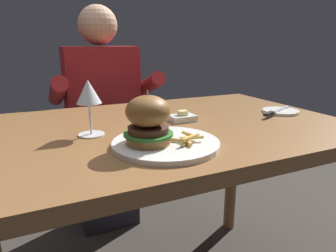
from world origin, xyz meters
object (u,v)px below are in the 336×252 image
at_px(burger_sandwich, 148,120).
at_px(diner_person, 104,127).
at_px(bread_plate, 281,111).
at_px(wine_glass, 89,95).
at_px(main_plate, 166,144).
at_px(butter_dish, 183,118).
at_px(table_knife, 275,111).

bearing_deg(burger_sandwich, diner_person, 84.98).
xyz_separation_m(burger_sandwich, bread_plate, (0.60, 0.16, -0.07)).
bearing_deg(bread_plate, wine_glass, 179.12).
height_order(main_plate, bread_plate, main_plate).
bearing_deg(wine_glass, burger_sandwich, -58.04).
bearing_deg(wine_glass, butter_dish, 6.22).
distance_m(table_knife, butter_dish, 0.36).
distance_m(main_plate, wine_glass, 0.26).
relative_size(main_plate, diner_person, 0.24).
xyz_separation_m(table_knife, butter_dish, (-0.35, 0.07, -0.00)).
relative_size(bread_plate, diner_person, 0.11).
distance_m(butter_dish, diner_person, 0.69).
xyz_separation_m(wine_glass, table_knife, (0.67, -0.03, -0.10)).
relative_size(butter_dish, diner_person, 0.07).
bearing_deg(butter_dish, main_plate, -126.81).
bearing_deg(bread_plate, burger_sandwich, -164.77).
xyz_separation_m(burger_sandwich, wine_glass, (-0.11, 0.18, 0.04)).
xyz_separation_m(bread_plate, table_knife, (-0.05, -0.02, 0.01)).
height_order(wine_glass, butter_dish, wine_glass).
height_order(burger_sandwich, bread_plate, burger_sandwich).
relative_size(main_plate, table_knife, 1.36).
bearing_deg(butter_dish, wine_glass, -173.78).
bearing_deg(burger_sandwich, wine_glass, 121.96).
height_order(main_plate, butter_dish, butter_dish).
xyz_separation_m(burger_sandwich, butter_dish, (0.20, 0.21, -0.06)).
distance_m(main_plate, butter_dish, 0.26).
bearing_deg(table_knife, wine_glass, 177.34).
xyz_separation_m(wine_glass, bread_plate, (0.71, -0.01, -0.11)).
distance_m(burger_sandwich, bread_plate, 0.63).
bearing_deg(diner_person, bread_plate, -52.92).
height_order(table_knife, diner_person, diner_person).
xyz_separation_m(bread_plate, diner_person, (-0.53, 0.70, -0.18)).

